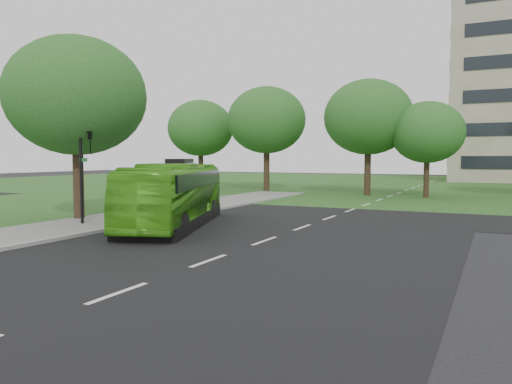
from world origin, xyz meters
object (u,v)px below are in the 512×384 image
tree_park_a (267,120)px  tree_park_b (368,117)px  tree_park_c (427,132)px  tree_park_f (201,128)px  bus (174,195)px  tree_side_near (76,96)px  traffic_light (83,165)px

tree_park_a → tree_park_b: (9.85, -1.42, -0.16)m
tree_park_b → tree_park_c: tree_park_b is taller
tree_park_a → tree_park_f: 8.12m
tree_park_b → bus: 23.12m
tree_park_c → tree_side_near: bearing=-121.0°
tree_park_b → tree_park_f: 18.06m
tree_park_a → tree_park_c: 14.73m
tree_park_b → tree_park_f: size_ratio=1.06×
tree_park_c → traffic_light: size_ratio=1.58×
tree_side_near → traffic_light: 4.07m
tree_park_a → tree_park_c: bearing=-6.8°
tree_park_a → traffic_light: 26.17m
tree_park_a → tree_park_b: bearing=-8.2°
bus → traffic_light: bearing=-169.9°
tree_park_f → traffic_light: (10.80, -26.94, -3.32)m
tree_park_b → tree_park_a: bearing=171.8°
bus → tree_park_a: bearing=84.7°
tree_side_near → traffic_light: (1.82, -1.46, -3.33)m
tree_park_c → tree_park_f: (-22.56, 2.93, 1.04)m
tree_park_a → traffic_light: (2.79, -25.74, -3.80)m
tree_park_b → tree_park_c: (4.70, -0.32, -1.36)m
tree_side_near → traffic_light: tree_side_near is taller
tree_park_a → tree_park_b: 9.95m
tree_park_f → bus: bearing=-60.1°
tree_park_c → tree_park_f: tree_park_f is taller
tree_park_a → traffic_light: tree_park_a is taller
traffic_light → tree_park_b: bearing=61.4°
tree_park_f → tree_park_b: bearing=-8.3°
tree_park_f → tree_side_near: 27.02m
tree_park_b → tree_park_f: bearing=171.7°
tree_park_b → traffic_light: 25.59m
tree_park_a → bus: bearing=-75.2°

